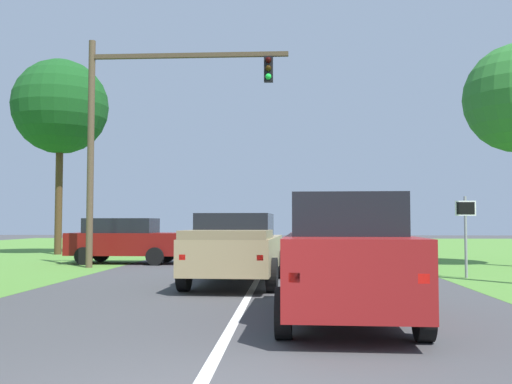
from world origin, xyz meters
The scene contains 7 objects.
ground_plane centered at (0.00, 9.06, 0.00)m, with size 120.00×120.00×0.00m, color #424244.
red_suv_near centered at (1.81, 4.76, 1.07)m, with size 2.25×5.00×2.06m.
pickup_truck_lead centered at (-0.47, 10.12, 0.95)m, with size 2.49×5.54×1.84m.
traffic_light centered at (-4.45, 15.51, 5.39)m, with size 7.26×0.40×8.23m.
keep_moving_sign centered at (6.04, 12.29, 1.52)m, with size 0.60×0.09×2.38m.
crossing_suv_far centered at (-5.54, 17.67, 0.93)m, with size 4.49×2.19×1.78m.
extra_tree_1 centered at (-10.74, 23.80, 7.50)m, with size 4.82×4.82×9.94m.
Camera 1 is at (0.88, -4.91, 1.61)m, focal length 40.67 mm.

